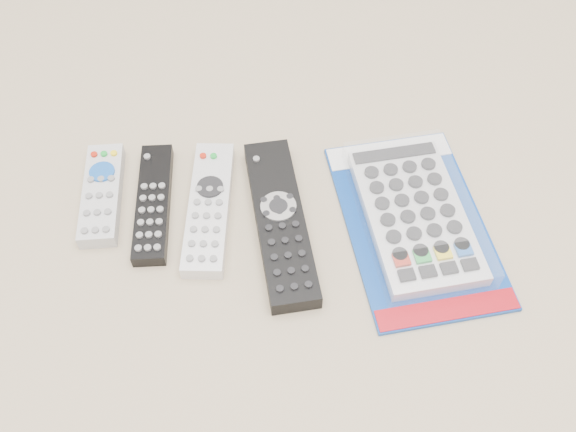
{
  "coord_description": "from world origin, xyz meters",
  "views": [
    {
      "loc": [
        0.03,
        -0.47,
        0.67
      ],
      "look_at": [
        0.04,
        0.0,
        0.01
      ],
      "focal_mm": 40.0,
      "sensor_mm": 36.0,
      "label": 1
    }
  ],
  "objects_px": {
    "jumbo_remote_packaged": "(415,214)",
    "remote_silver_dvd": "(209,208)",
    "remote_slim_black": "(153,203)",
    "remote_large_black": "(280,221)",
    "remote_small_grey": "(102,194)"
  },
  "relations": [
    {
      "from": "remote_small_grey",
      "to": "jumbo_remote_packaged",
      "type": "bearing_deg",
      "value": -9.89
    },
    {
      "from": "remote_small_grey",
      "to": "remote_slim_black",
      "type": "bearing_deg",
      "value": -16.16
    },
    {
      "from": "remote_slim_black",
      "to": "remote_silver_dvd",
      "type": "distance_m",
      "value": 0.07
    },
    {
      "from": "remote_slim_black",
      "to": "remote_large_black",
      "type": "bearing_deg",
      "value": -13.73
    },
    {
      "from": "remote_small_grey",
      "to": "remote_large_black",
      "type": "relative_size",
      "value": 0.62
    },
    {
      "from": "remote_large_black",
      "to": "jumbo_remote_packaged",
      "type": "distance_m",
      "value": 0.17
    },
    {
      "from": "remote_small_grey",
      "to": "remote_silver_dvd",
      "type": "bearing_deg",
      "value": -13.53
    },
    {
      "from": "remote_silver_dvd",
      "to": "remote_large_black",
      "type": "xyz_separation_m",
      "value": [
        0.09,
        -0.02,
        0.0
      ]
    },
    {
      "from": "remote_slim_black",
      "to": "remote_large_black",
      "type": "xyz_separation_m",
      "value": [
        0.16,
        -0.03,
        0.0
      ]
    },
    {
      "from": "remote_silver_dvd",
      "to": "jumbo_remote_packaged",
      "type": "height_order",
      "value": "jumbo_remote_packaged"
    },
    {
      "from": "remote_small_grey",
      "to": "remote_large_black",
      "type": "bearing_deg",
      "value": -15.51
    },
    {
      "from": "remote_slim_black",
      "to": "remote_silver_dvd",
      "type": "height_order",
      "value": "remote_silver_dvd"
    },
    {
      "from": "jumbo_remote_packaged",
      "to": "remote_silver_dvd",
      "type": "bearing_deg",
      "value": 166.16
    },
    {
      "from": "remote_small_grey",
      "to": "remote_slim_black",
      "type": "height_order",
      "value": "remote_small_grey"
    },
    {
      "from": "remote_silver_dvd",
      "to": "remote_large_black",
      "type": "bearing_deg",
      "value": -12.65
    }
  ]
}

